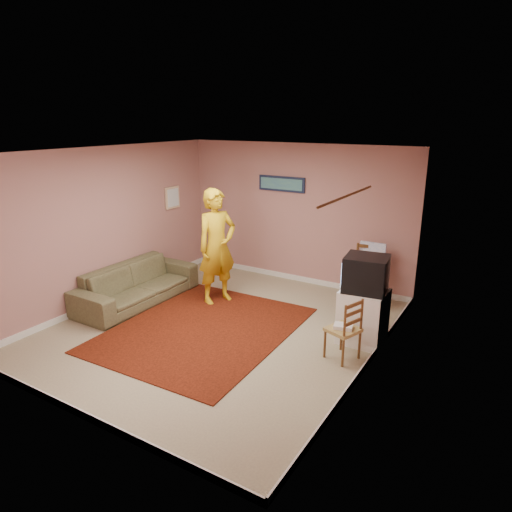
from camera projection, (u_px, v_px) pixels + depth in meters
The scene contains 26 objects.
ground at pixel (220, 328), 6.84m from camera, with size 5.00×5.00×0.00m, color tan.
wall_back at pixel (296, 214), 8.51m from camera, with size 4.50×0.02×2.60m, color #A36C6B.
wall_front at pixel (66, 304), 4.42m from camera, with size 4.50×0.02×2.60m, color #A36C6B.
wall_left at pixel (108, 226), 7.58m from camera, with size 0.02×5.00×2.60m, color #A36C6B.
wall_right at pixel (373, 272), 5.35m from camera, with size 0.02×5.00×2.60m, color #A36C6B.
ceiling at pixel (215, 151), 6.08m from camera, with size 4.50×5.00×0.02m, color silver.
baseboard_back at pixel (294, 277), 8.86m from camera, with size 4.50×0.02×0.10m, color silver.
baseboard_front at pixel (82, 414), 4.79m from camera, with size 4.50×0.02×0.10m, color silver.
baseboard_left at pixel (115, 296), 7.94m from camera, with size 0.02×5.00×0.10m, color silver.
baseboard_right at pixel (365, 366), 5.72m from camera, with size 0.02×5.00×0.10m, color silver.
window at pixel (347, 282), 4.57m from camera, with size 0.01×1.10×1.50m, color black.
curtain_sheer at pixel (339, 306), 4.51m from camera, with size 0.01×0.75×2.10m, color white.
curtain_floral at pixel (360, 284), 5.09m from camera, with size 0.01×0.35×2.10m, color beige.
curtain_rod at pixel (347, 196), 4.34m from camera, with size 0.02×0.02×1.40m, color brown.
picture_back at pixel (282, 184), 8.47m from camera, with size 0.95×0.04×0.28m.
picture_left at pixel (173, 198), 8.80m from camera, with size 0.04×0.38×0.42m.
area_rug at pixel (204, 329), 6.80m from camera, with size 2.41×3.01×0.02m, color black.
tv_cabinet at pixel (363, 316), 6.34m from camera, with size 0.60×0.55×0.77m, color white.
crt_tv at pixel (366, 274), 6.16m from camera, with size 0.63×0.58×0.49m.
chair_a at pixel (368, 270), 7.50m from camera, with size 0.56×0.55×0.56m.
dvd_player at pixel (368, 274), 7.52m from camera, with size 0.36×0.26×0.06m, color silver.
blue_throw at pixel (372, 256), 7.60m from camera, with size 0.43×0.05×0.45m, color #829DD5.
chair_b at pixel (343, 322), 5.86m from camera, with size 0.47×0.48×0.46m.
game_console at pixel (343, 326), 5.87m from camera, with size 0.24×0.17×0.05m, color white.
sofa at pixel (137, 284), 7.74m from camera, with size 2.22×0.87×0.65m, color brown.
person at pixel (217, 247), 7.59m from camera, with size 0.71×0.46×1.94m, color gold.
Camera 1 is at (3.69, -5.04, 3.04)m, focal length 32.00 mm.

